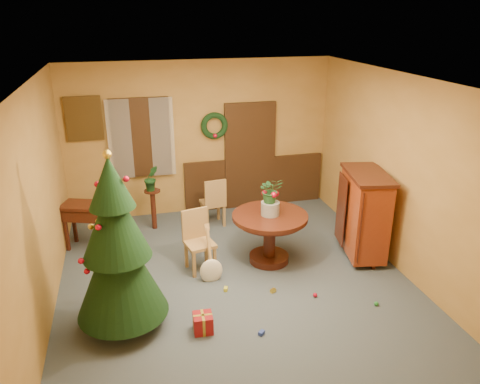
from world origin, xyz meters
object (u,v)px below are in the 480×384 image
object	(u,v)px
dining_table	(270,229)
writing_desk	(90,215)
sideboard	(364,212)
chair_near	(198,238)
christmas_tree	(117,248)

from	to	relation	value
dining_table	writing_desk	distance (m)	2.95
sideboard	writing_desk	bearing A→B (deg)	162.17
dining_table	sideboard	size ratio (longest dim) A/B	0.83
dining_table	sideboard	world-z (taller)	sideboard
dining_table	chair_near	world-z (taller)	chair_near
dining_table	christmas_tree	world-z (taller)	christmas_tree
dining_table	sideboard	bearing A→B (deg)	-6.84
writing_desk	dining_table	bearing A→B (deg)	-23.39
christmas_tree	writing_desk	size ratio (longest dim) A/B	2.37
dining_table	chair_near	distance (m)	1.12
chair_near	christmas_tree	world-z (taller)	christmas_tree
christmas_tree	sideboard	size ratio (longest dim) A/B	1.63
dining_table	writing_desk	size ratio (longest dim) A/B	1.20
christmas_tree	chair_near	bearing A→B (deg)	45.91
chair_near	christmas_tree	size ratio (longest dim) A/B	0.41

